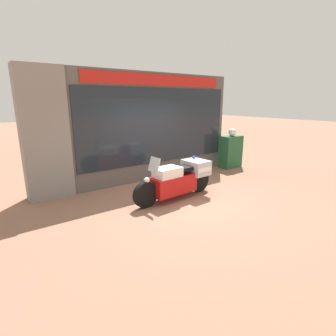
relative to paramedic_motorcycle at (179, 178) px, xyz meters
name	(u,v)px	position (x,y,z in m)	size (l,w,h in m)	color
ground_plane	(183,197)	(0.11, -0.02, -0.52)	(60.00, 60.00, 0.00)	#8E604C
shop_building	(128,128)	(-0.37, 1.97, 1.12)	(6.64, 0.55, 3.27)	#56514C
window_display	(155,163)	(0.59, 2.01, -0.06)	(5.10, 0.30, 1.93)	slate
paramedic_motorcycle	(179,178)	(0.00, 0.00, 0.00)	(2.40, 0.70, 1.17)	black
utility_cabinet	(231,152)	(3.55, 1.36, 0.07)	(0.83, 0.45, 1.18)	#235633
white_helmet	(232,132)	(3.52, 1.32, 0.80)	(0.29, 0.29, 0.29)	white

